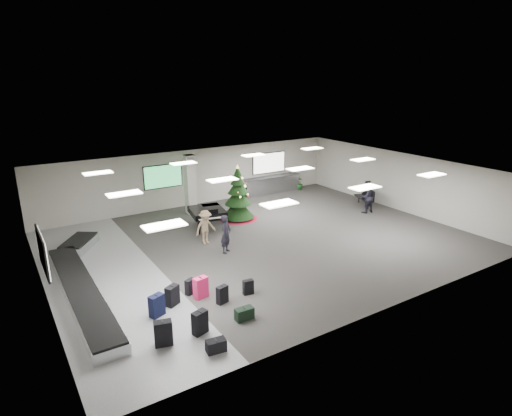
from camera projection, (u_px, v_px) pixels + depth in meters
ground at (263, 241)px, 19.38m from camera, size 18.00×18.00×0.00m
room_envelope at (248, 190)px, 19.02m from camera, size 18.02×14.02×3.21m
baggage_carousel at (81, 281)px, 15.24m from camera, size 2.28×9.71×0.43m
service_counter at (271, 185)px, 27.13m from camera, size 4.05×0.65×1.08m
suitcase_0 at (200, 322)px, 12.41m from camera, size 0.52×0.38×0.74m
suitcase_1 at (222, 295)px, 14.09m from camera, size 0.43×0.30×0.63m
pink_suitcase at (201, 288)px, 14.41m from camera, size 0.52×0.35×0.76m
suitcase_3 at (190, 287)px, 14.69m from camera, size 0.41×0.34×0.56m
navy_suitcase at (157, 306)px, 13.31m from camera, size 0.53×0.42×0.74m
suitcase_5 at (163, 333)px, 11.87m from camera, size 0.55×0.39×0.77m
green_duffel at (244, 314)px, 13.18m from camera, size 0.58×0.30×0.40m
suitcase_7 at (248, 287)px, 14.68m from camera, size 0.38×0.23×0.54m
suitcase_8 at (172, 296)px, 13.95m from camera, size 0.53×0.46×0.70m
black_duffel at (216, 346)px, 11.65m from camera, size 0.57×0.36×0.37m
christmas_tree at (238, 201)px, 22.15m from camera, size 2.03×2.03×2.89m
grand_piano at (207, 212)px, 20.81m from camera, size 1.88×2.25×1.14m
bench at (365, 196)px, 24.57m from camera, size 1.11×1.68×1.01m
traveler_a at (226, 234)px, 17.97m from camera, size 0.72×0.68×1.66m
traveler_b at (206, 227)px, 18.93m from camera, size 1.07×0.71×1.55m
traveler_bench at (366, 197)px, 23.18m from camera, size 0.92×0.74×1.79m
potted_plant_left at (245, 192)px, 25.84m from camera, size 0.60×0.53×0.92m
potted_plant_right at (299, 183)px, 28.02m from camera, size 0.61×0.61×0.83m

